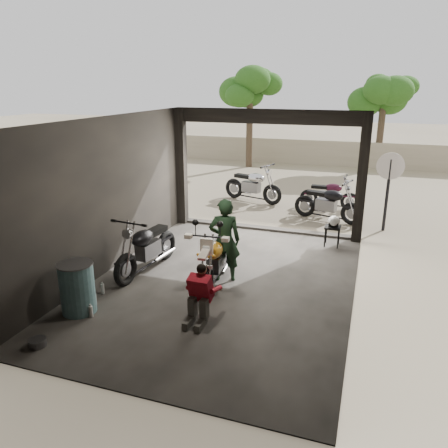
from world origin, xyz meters
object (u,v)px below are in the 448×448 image
Objects in this scene: main_bike at (215,256)px; outside_bike_c at (328,200)px; oil_drum at (77,289)px; outside_bike_b at (329,192)px; mechanic at (198,297)px; left_bike at (146,243)px; sign_post at (389,180)px; stool at (333,229)px; rider at (225,241)px; helmet at (334,221)px; outside_bike_a at (253,183)px.

main_bike reaches higher than outside_bike_c.
outside_bike_c is at bearing 62.94° from oil_drum.
outside_bike_b reaches higher than mechanic.
left_bike is at bearing 162.79° from outside_bike_c.
sign_post is at bearing 50.97° from main_bike.
left_bike is 0.88× the size of sign_post.
stool is 2.28m from sign_post.
rider is 1.76m from mechanic.
outside_bike_b is 1.66× the size of mechanic.
outside_bike_b is at bearing 71.81° from main_bike.
helmet is at bearing -22.69° from stool.
helmet is at bearing -171.37° from outside_bike_b.
main_bike is at bearing -123.49° from stool.
main_bike is 5.31m from outside_bike_c.
stool is (0.34, -2.11, -0.17)m from outside_bike_c.
oil_drum is at bearing 168.94° from outside_bike_c.
rider is (-1.43, -6.07, 0.31)m from outside_bike_b.
mechanic is (1.81, -1.60, -0.15)m from left_bike.
mechanic is (0.13, -1.71, -0.37)m from rider.
outside_bike_b reaches higher than oil_drum.
main_bike is at bearing 0.09° from left_bike.
rider is at bearing -124.87° from stool.
mechanic reaches higher than stool.
rider is 1.88× the size of oil_drum.
outside_bike_a reaches higher than left_bike.
outside_bike_a is (-1.01, 6.44, 0.03)m from main_bike.
left_bike is at bearing -113.54° from sign_post.
left_bike is at bearing 81.57° from oil_drum.
outside_bike_a is 2.10× the size of oil_drum.
mechanic is (0.22, -1.43, -0.14)m from main_bike.
outside_bike_a is 1.98× the size of mechanic.
rider is at bearing 46.20° from oil_drum.
outside_bike_a reaches higher than main_bike.
main_bike reaches higher than helmet.
stool is (3.54, 2.78, -0.19)m from left_bike.
helmet is (2.98, -3.50, 0.00)m from outside_bike_a.
outside_bike_a is 2.97m from outside_bike_c.
mechanic is 2.12m from oil_drum.
outside_bike_a is 1.07× the size of outside_bike_c.
mechanic is 1.06× the size of oil_drum.
left_bike is at bearing 154.42° from outside_bike_b.
helmet is at bearing 69.34° from mechanic.
main_bike reaches higher than outside_bike_b.
stool is (0.43, -3.40, -0.10)m from outside_bike_b.
outside_bike_a is 1.19× the size of outside_bike_b.
mechanic is 4.71m from helmet.
left_bike reaches higher than outside_bike_b.
oil_drum is (-3.49, -6.83, -0.15)m from outside_bike_c.
main_bike is 0.38m from rider.
main_bike reaches higher than stool.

